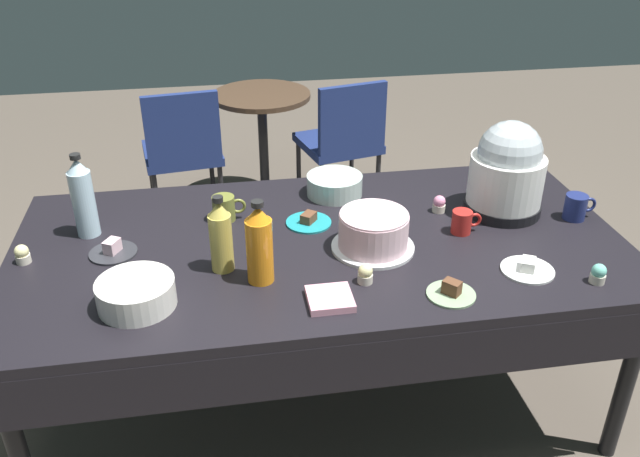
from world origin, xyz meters
name	(u,v)px	position (x,y,z in m)	size (l,w,h in m)	color
ground	(320,396)	(0.00, 0.00, 0.00)	(9.00, 9.00, 0.00)	brown
potluck_table	(320,255)	(0.00, 0.00, 0.69)	(2.20, 1.10, 0.75)	black
frosted_layer_cake	(373,232)	(0.18, -0.09, 0.82)	(0.30, 0.30, 0.14)	silver
slow_cooker	(507,171)	(0.74, 0.11, 0.92)	(0.30, 0.30, 0.37)	black
glass_salad_bowl	(334,185)	(0.12, 0.37, 0.79)	(0.23, 0.23, 0.08)	#B2C6BC
ceramic_snack_bowl	(136,293)	(-0.62, -0.30, 0.79)	(0.24, 0.24, 0.09)	silver
dessert_plate_charcoal	(113,250)	(-0.73, 0.03, 0.76)	(0.17, 0.17, 0.05)	#2D2D33
dessert_plate_white	(528,268)	(0.65, -0.32, 0.76)	(0.18, 0.18, 0.04)	white
dessert_plate_sage	(451,292)	(0.35, -0.41, 0.76)	(0.16, 0.16, 0.05)	#8CA87F
dessert_plate_teal	(309,221)	(-0.02, 0.14, 0.76)	(0.17, 0.17, 0.04)	teal
cupcake_vanilla	(439,204)	(0.50, 0.15, 0.78)	(0.05, 0.05, 0.07)	beige
cupcake_mint	(365,274)	(0.10, -0.29, 0.78)	(0.05, 0.05, 0.07)	beige
cupcake_lemon	(598,274)	(0.85, -0.42, 0.78)	(0.05, 0.05, 0.07)	beige
cupcake_cocoa	(22,254)	(-1.03, 0.02, 0.78)	(0.05, 0.05, 0.07)	beige
soda_bottle_water	(83,198)	(-0.83, 0.19, 0.90)	(0.08, 0.08, 0.32)	silver
soda_bottle_orange_juice	(259,245)	(-0.23, -0.22, 0.88)	(0.09, 0.09, 0.29)	orange
soda_bottle_ginger_ale	(221,237)	(-0.35, -0.13, 0.87)	(0.08, 0.08, 0.27)	gold
coffee_mug_navy	(576,207)	(0.99, 0.01, 0.80)	(0.13, 0.08, 0.10)	navy
coffee_mug_red	(462,222)	(0.53, -0.03, 0.79)	(0.11, 0.07, 0.09)	#B2231E
coffee_mug_olive	(225,208)	(-0.33, 0.22, 0.80)	(0.13, 0.09, 0.10)	olive
paper_napkin_stack	(330,299)	(-0.03, -0.38, 0.76)	(0.14, 0.14, 0.02)	pink
maroon_chair_left	(183,147)	(-0.54, 1.65, 0.49)	(0.49, 0.49, 0.85)	navy
maroon_chair_right	(343,137)	(0.42, 1.65, 0.49)	(0.53, 0.53, 0.85)	navy
round_cafe_table	(263,128)	(-0.05, 1.87, 0.50)	(0.60, 0.60, 0.72)	#473323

